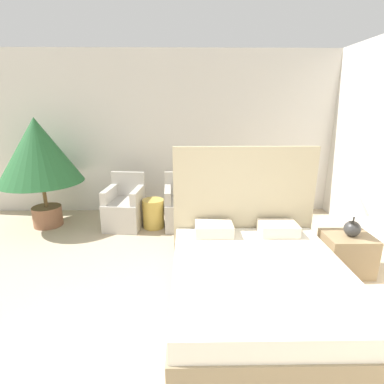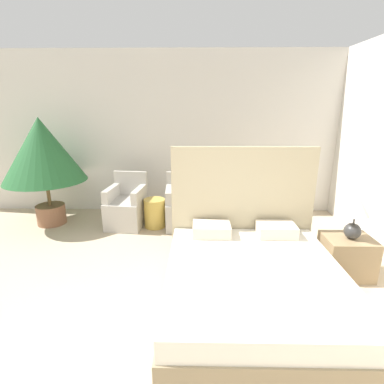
{
  "view_description": "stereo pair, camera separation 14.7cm",
  "coord_description": "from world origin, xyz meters",
  "views": [
    {
      "loc": [
        0.23,
        -1.47,
        1.99
      ],
      "look_at": [
        0.3,
        2.66,
        0.77
      ],
      "focal_mm": 28.0,
      "sensor_mm": 36.0,
      "label": 1
    },
    {
      "loc": [
        0.38,
        -1.47,
        1.99
      ],
      "look_at": [
        0.3,
        2.66,
        0.77
      ],
      "focal_mm": 28.0,
      "sensor_mm": 36.0,
      "label": 2
    }
  ],
  "objects": [
    {
      "name": "table_lamp",
      "position": [
        2.17,
        1.75,
        0.82
      ],
      "size": [
        0.29,
        0.29,
        0.53
      ],
      "color": "#333333",
      "rests_on": "nightstand"
    },
    {
      "name": "armchair_near_window_right",
      "position": [
        0.15,
        3.25,
        0.3
      ],
      "size": [
        0.61,
        0.69,
        0.88
      ],
      "rotation": [
        0.0,
        0.0,
        0.06
      ],
      "color": "#B7B2A8",
      "rests_on": "ground_plane"
    },
    {
      "name": "bed",
      "position": [
        0.93,
        1.18,
        0.29
      ],
      "size": [
        1.75,
        1.97,
        1.51
      ],
      "color": "#8C7A5B",
      "rests_on": "ground_plane"
    },
    {
      "name": "nightstand",
      "position": [
        2.16,
        1.77,
        0.24
      ],
      "size": [
        0.55,
        0.45,
        0.48
      ],
      "color": "#937A56",
      "rests_on": "ground_plane"
    },
    {
      "name": "armchair_near_window_left",
      "position": [
        -0.82,
        3.25,
        0.3
      ],
      "size": [
        0.64,
        0.72,
        0.88
      ],
      "rotation": [
        0.0,
        0.0,
        -0.1
      ],
      "color": "#B7B2A8",
      "rests_on": "ground_plane"
    },
    {
      "name": "wall_back",
      "position": [
        0.0,
        4.07,
        1.45
      ],
      "size": [
        10.0,
        0.06,
        2.9
      ],
      "color": "silver",
      "rests_on": "ground_plane"
    },
    {
      "name": "potted_palm",
      "position": [
        -2.14,
        3.3,
        1.23
      ],
      "size": [
        1.31,
        1.31,
        1.79
      ],
      "color": "brown",
      "rests_on": "ground_plane"
    },
    {
      "name": "side_table",
      "position": [
        -0.34,
        3.2,
        0.24
      ],
      "size": [
        0.35,
        0.35,
        0.48
      ],
      "color": "gold",
      "rests_on": "ground_plane"
    }
  ]
}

